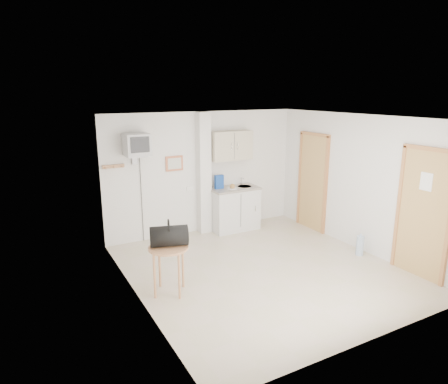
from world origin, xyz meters
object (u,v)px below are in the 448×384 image
crt_television (137,145)px  duffel_bag (169,236)px  round_table (169,254)px  water_bottle (360,245)px

crt_television → duffel_bag: (-0.17, -1.99, -1.06)m
round_table → water_bottle: 3.57m
crt_television → water_bottle: bearing=-35.3°
duffel_bag → round_table: bearing=-115.3°
round_table → duffel_bag: bearing=48.2°
duffel_bag → water_bottle: 3.59m
duffel_bag → water_bottle: duffel_bag is taller
crt_television → duffel_bag: size_ratio=3.55×
crt_television → duffel_bag: bearing=-94.9°
crt_television → round_table: crt_television is taller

